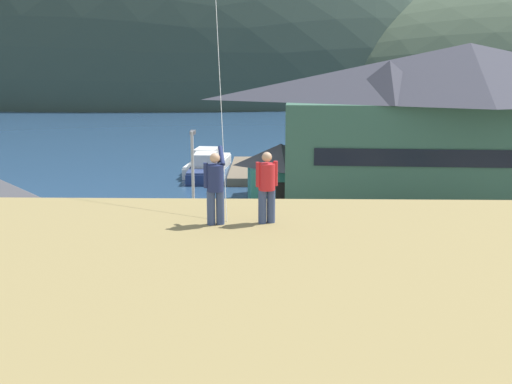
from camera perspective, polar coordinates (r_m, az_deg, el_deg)
The scene contains 17 objects.
ground_plane at distance 23.59m, azimuth 1.99°, elevation -13.00°, with size 600.00×600.00×0.00m, color #66604C.
parking_lot_pad at distance 28.16m, azimuth 1.87°, elevation -8.50°, with size 40.00×20.00×0.10m, color gray.
bay_water at distance 81.90m, azimuth 1.50°, elevation 5.49°, with size 360.00×84.00×0.03m, color navy.
far_hill_west_ridge at distance 140.53m, azimuth -11.13°, elevation 8.24°, with size 145.38×53.35×83.39m, color #2D3D33.
harbor_lodge at distance 44.11m, azimuth 18.86°, elevation 6.25°, with size 26.01×10.59×10.96m.
storage_shed_waterside at distance 42.89m, azimuth 2.31°, elevation 1.85°, with size 5.16×5.05×4.19m.
wharf_dock at distance 53.44m, azimuth -0.63°, elevation 2.01°, with size 3.20×10.67×0.70m.
moored_boat_wharfside at distance 52.28m, azimuth -4.65°, elevation 2.15°, with size 2.54×7.91×2.16m.
moored_boat_outer_mooring at distance 50.74m, azimuth 3.24°, elevation 1.85°, with size 2.37×7.31×2.16m.
moored_boat_inner_slip at distance 54.94m, azimuth -4.48°, elevation 2.66°, with size 3.60×8.69×2.16m.
parked_car_mid_row_near at distance 29.41m, azimuth -2.90°, elevation -5.48°, with size 4.32×2.30×1.82m.
parked_car_corner_spot at distance 24.42m, azimuth 10.08°, elevation -9.54°, with size 4.34×2.35×1.82m.
parked_car_front_row_silver at distance 23.90m, azimuth -17.62°, elevation -10.46°, with size 4.20×2.06×1.82m.
parked_car_mid_row_far at distance 22.57m, azimuth -0.29°, elevation -11.24°, with size 4.22×2.09×1.82m.
parking_light_pole at distance 32.73m, azimuth -5.87°, elevation 1.16°, with size 0.24×0.78×6.20m.
person_kite_flyer at distance 14.62m, azimuth -3.81°, elevation 0.59°, with size 0.52×0.70×1.86m.
person_companion at distance 14.72m, azimuth 1.01°, elevation 0.64°, with size 0.53×0.40×1.74m.
Camera 1 is at (-0.33, -21.27, 10.20)m, focal length 43.06 mm.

